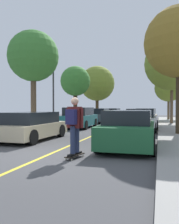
% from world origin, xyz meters
% --- Properties ---
extents(ground, '(80.00, 80.00, 0.00)m').
position_xyz_m(ground, '(0.00, 0.00, 0.00)').
color(ground, '#424244').
extents(center_line, '(0.12, 39.20, 0.01)m').
position_xyz_m(center_line, '(0.00, 4.00, 0.00)').
color(center_line, gold).
rests_on(center_line, ground).
extents(parked_car_left_nearest, '(2.00, 4.23, 1.31)m').
position_xyz_m(parked_car_left_nearest, '(-2.32, 2.95, 0.65)').
color(parked_car_left_nearest, '#BCAD89').
rests_on(parked_car_left_nearest, ground).
extents(parked_car_left_near, '(2.10, 4.32, 1.52)m').
position_xyz_m(parked_car_left_near, '(-2.32, 9.82, 0.74)').
color(parked_car_left_near, '#196066').
rests_on(parked_car_left_near, ground).
extents(parked_car_left_far, '(2.01, 4.47, 1.42)m').
position_xyz_m(parked_car_left_far, '(-2.32, 15.89, 0.69)').
color(parked_car_left_far, '#38383D').
rests_on(parked_car_left_far, ground).
extents(parked_car_left_farthest, '(2.10, 4.25, 1.39)m').
position_xyz_m(parked_car_left_farthest, '(-2.32, 22.65, 0.67)').
color(parked_car_left_farthest, '#38383D').
rests_on(parked_car_left_farthest, ground).
extents(parked_car_right_nearest, '(1.99, 4.34, 1.42)m').
position_xyz_m(parked_car_right_nearest, '(2.32, 2.16, 0.70)').
color(parked_car_right_nearest, '#1E5B33').
rests_on(parked_car_right_nearest, ground).
extents(parked_car_right_near, '(2.07, 4.09, 1.43)m').
position_xyz_m(parked_car_right_near, '(2.32, 8.84, 0.70)').
color(parked_car_right_near, '#B7B7BC').
rests_on(parked_car_right_near, ground).
extents(parked_car_right_far, '(1.94, 4.51, 1.43)m').
position_xyz_m(parked_car_right_far, '(2.32, 14.73, 0.70)').
color(parked_car_right_far, '#BCAD89').
rests_on(parked_car_right_far, ground).
extents(street_tree_left_nearest, '(3.31, 3.31, 6.39)m').
position_xyz_m(street_tree_left_nearest, '(-4.47, 6.92, 4.84)').
color(street_tree_left_nearest, brown).
rests_on(street_tree_left_nearest, sidewalk_left).
extents(street_tree_left_near, '(2.92, 2.92, 5.42)m').
position_xyz_m(street_tree_left_near, '(-4.47, 14.99, 4.05)').
color(street_tree_left_near, '#3D2D1E').
rests_on(street_tree_left_near, sidewalk_left).
extents(street_tree_left_far, '(4.60, 4.60, 6.83)m').
position_xyz_m(street_tree_left_far, '(-4.47, 23.50, 4.66)').
color(street_tree_left_far, '#4C3823').
rests_on(street_tree_left_far, sidewalk_left).
extents(street_tree_right_near, '(4.72, 4.72, 7.56)m').
position_xyz_m(street_tree_right_near, '(4.47, 14.95, 5.34)').
color(street_tree_right_near, brown).
rests_on(street_tree_right_near, sidewalk_right).
extents(street_tree_right_far, '(3.20, 3.20, 5.24)m').
position_xyz_m(street_tree_right_far, '(4.47, 22.03, 3.76)').
color(street_tree_right_far, brown).
rests_on(street_tree_right_far, sidewalk_right).
extents(streetlamp, '(0.36, 0.24, 4.91)m').
position_xyz_m(streetlamp, '(-4.07, 9.11, 2.99)').
color(streetlamp, '#38383D').
rests_on(streetlamp, sidewalk_left).
extents(skateboard, '(0.38, 0.87, 0.10)m').
position_xyz_m(skateboard, '(1.00, -0.24, 0.09)').
color(skateboard, black).
rests_on(skateboard, ground).
extents(skateboarder, '(0.59, 0.71, 1.73)m').
position_xyz_m(skateboarder, '(0.99, -0.27, 1.08)').
color(skateboarder, black).
rests_on(skateboarder, skateboard).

